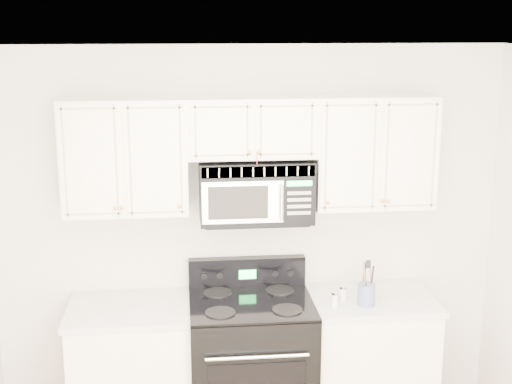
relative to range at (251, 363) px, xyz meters
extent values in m
cube|color=white|center=(0.02, -1.41, 2.12)|extent=(3.50, 3.50, 0.01)
cube|color=beige|center=(0.02, 0.34, 0.82)|extent=(3.50, 0.01, 2.60)
cube|color=white|center=(-0.78, 0.03, -0.04)|extent=(0.82, 0.63, 0.88)
cube|color=silver|center=(-0.78, 0.03, 0.42)|extent=(0.86, 0.65, 0.04)
cube|color=white|center=(0.82, 0.03, -0.04)|extent=(0.82, 0.63, 0.88)
cube|color=silver|center=(0.82, 0.03, 0.42)|extent=(0.86, 0.65, 0.04)
cube|color=black|center=(0.00, -0.01, -0.02)|extent=(0.82, 0.70, 0.92)
cylinder|color=silver|center=(0.00, -0.39, 0.24)|extent=(0.65, 0.02, 0.02)
cube|color=black|center=(0.00, -0.01, 0.44)|extent=(0.82, 0.70, 0.02)
cube|color=black|center=(0.00, 0.30, 0.54)|extent=(0.82, 0.08, 0.22)
cube|color=#29F35A|center=(0.00, 0.26, 0.54)|extent=(0.12, 0.00, 0.06)
cube|color=white|center=(-0.80, 0.18, 1.41)|extent=(0.80, 0.33, 0.75)
cube|color=white|center=(0.84, 0.18, 1.41)|extent=(0.80, 0.33, 0.75)
cube|color=white|center=(0.02, 0.18, 1.59)|extent=(0.84, 0.33, 0.39)
sphere|color=gold|center=(-0.82, -0.01, 1.12)|extent=(0.03, 0.03, 0.03)
sphere|color=gold|center=(-0.46, -0.01, 1.12)|extent=(0.03, 0.03, 0.03)
sphere|color=gold|center=(0.50, -0.01, 1.12)|extent=(0.03, 0.03, 0.03)
sphere|color=gold|center=(0.86, -0.01, 1.12)|extent=(0.03, 0.03, 0.03)
sphere|color=gold|center=(-0.01, -0.01, 1.46)|extent=(0.03, 0.03, 0.03)
sphere|color=gold|center=(0.05, -0.01, 1.46)|extent=(0.03, 0.03, 0.03)
cylinder|color=red|center=(0.04, -0.01, 1.40)|extent=(0.00, 0.00, 0.11)
sphere|color=gold|center=(0.04, -0.01, 1.34)|extent=(0.04, 0.04, 0.04)
cube|color=black|center=(0.05, 0.16, 1.17)|extent=(0.74, 0.37, 0.41)
cube|color=#A99F89|center=(0.05, -0.02, 1.33)|extent=(0.72, 0.01, 0.07)
cube|color=silver|center=(-0.06, -0.03, 1.14)|extent=(0.52, 0.01, 0.27)
cube|color=black|center=(-0.09, -0.04, 1.14)|extent=(0.38, 0.01, 0.22)
cube|color=black|center=(0.31, -0.03, 1.14)|extent=(0.20, 0.01, 0.27)
cube|color=#29F35A|center=(0.31, -0.04, 1.25)|extent=(0.16, 0.00, 0.03)
cylinder|color=silver|center=(0.19, -0.07, 1.14)|extent=(0.02, 0.02, 0.23)
cylinder|color=slate|center=(0.75, -0.11, 0.51)|extent=(0.12, 0.12, 0.15)
cylinder|color=#93644B|center=(0.78, -0.11, 0.58)|extent=(0.01, 0.01, 0.25)
cylinder|color=black|center=(0.74, -0.08, 0.59)|extent=(0.01, 0.01, 0.27)
cylinder|color=#93644B|center=(0.74, -0.14, 0.60)|extent=(0.01, 0.01, 0.29)
cylinder|color=black|center=(0.78, -0.11, 0.58)|extent=(0.01, 0.01, 0.25)
cylinder|color=#93644B|center=(0.74, -0.08, 0.59)|extent=(0.01, 0.01, 0.27)
cylinder|color=black|center=(0.74, -0.14, 0.60)|extent=(0.01, 0.01, 0.29)
cylinder|color=#93644B|center=(0.78, -0.11, 0.58)|extent=(0.01, 0.01, 0.25)
cylinder|color=silver|center=(0.61, -0.04, 0.48)|extent=(0.04, 0.04, 0.09)
cylinder|color=silver|center=(0.61, -0.04, 0.54)|extent=(0.05, 0.05, 0.02)
cylinder|color=silver|center=(0.54, -0.12, 0.48)|extent=(0.04, 0.04, 0.09)
cylinder|color=silver|center=(0.54, -0.12, 0.53)|extent=(0.04, 0.04, 0.02)
camera|label=1|loc=(-0.43, -4.41, 2.26)|focal=50.00mm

